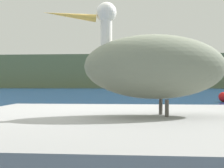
# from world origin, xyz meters

# --- Properties ---
(hillside_backdrop) EXTENTS (140.00, 15.36, 7.41)m
(hillside_backdrop) POSITION_xyz_m (0.00, 66.63, 3.71)
(hillside_backdrop) COLOR #6B7A51
(hillside_backdrop) RESTS_ON ground
(pier_dock) EXTENTS (3.37, 2.58, 0.71)m
(pier_dock) POSITION_xyz_m (0.71, -0.79, 0.36)
(pier_dock) COLOR gray
(pier_dock) RESTS_ON ground
(pelican) EXTENTS (1.49, 0.69, 0.89)m
(pelican) POSITION_xyz_m (0.70, -0.79, 1.11)
(pelican) COLOR slate
(pelican) RESTS_ON pier_dock
(mooring_buoy) EXTENTS (0.53, 0.53, 0.53)m
(mooring_buoy) POSITION_xyz_m (5.26, 12.69, 0.26)
(mooring_buoy) COLOR red
(mooring_buoy) RESTS_ON ground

